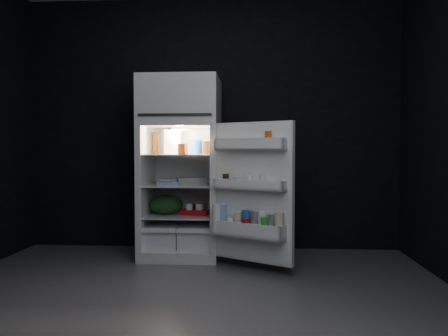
# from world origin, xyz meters

# --- Properties ---
(floor) EXTENTS (4.00, 3.40, 0.00)m
(floor) POSITION_xyz_m (0.00, 0.00, 0.00)
(floor) COLOR #525258
(floor) RESTS_ON ground
(wall_back) EXTENTS (4.00, 0.00, 2.70)m
(wall_back) POSITION_xyz_m (0.00, 1.70, 1.35)
(wall_back) COLOR black
(wall_back) RESTS_ON ground
(wall_front) EXTENTS (4.00, 0.00, 2.70)m
(wall_front) POSITION_xyz_m (0.00, -1.70, 1.35)
(wall_front) COLOR black
(wall_front) RESTS_ON ground
(refrigerator) EXTENTS (0.76, 0.71, 1.78)m
(refrigerator) POSITION_xyz_m (-0.27, 1.32, 0.96)
(refrigerator) COLOR silver
(refrigerator) RESTS_ON ground
(fridge_door) EXTENTS (0.72, 0.52, 1.22)m
(fridge_door) POSITION_xyz_m (0.44, 0.76, 0.68)
(fridge_door) COLOR silver
(fridge_door) RESTS_ON ground
(milk_jug) EXTENTS (0.20, 0.20, 0.24)m
(milk_jug) POSITION_xyz_m (-0.37, 1.30, 1.15)
(milk_jug) COLOR white
(milk_jug) RESTS_ON refrigerator
(mayo_jar) EXTENTS (0.14, 0.14, 0.14)m
(mayo_jar) POSITION_xyz_m (-0.13, 1.38, 1.10)
(mayo_jar) COLOR #1E54A6
(mayo_jar) RESTS_ON refrigerator
(jam_jar) EXTENTS (0.14, 0.14, 0.13)m
(jam_jar) POSITION_xyz_m (-0.00, 1.34, 1.09)
(jam_jar) COLOR black
(jam_jar) RESTS_ON refrigerator
(amber_bottle) EXTENTS (0.09, 0.09, 0.22)m
(amber_bottle) POSITION_xyz_m (-0.54, 1.38, 1.14)
(amber_bottle) COLOR #B35D1C
(amber_bottle) RESTS_ON refrigerator
(small_carton) EXTENTS (0.09, 0.08, 0.10)m
(small_carton) POSITION_xyz_m (-0.21, 1.05, 1.08)
(small_carton) COLOR #C24B16
(small_carton) RESTS_ON refrigerator
(egg_carton) EXTENTS (0.30, 0.20, 0.07)m
(egg_carton) POSITION_xyz_m (-0.15, 1.22, 0.76)
(egg_carton) COLOR gray
(egg_carton) RESTS_ON refrigerator
(pie) EXTENTS (0.34, 0.34, 0.04)m
(pie) POSITION_xyz_m (-0.39, 1.34, 0.75)
(pie) COLOR tan
(pie) RESTS_ON refrigerator
(flat_package) EXTENTS (0.20, 0.11, 0.04)m
(flat_package) POSITION_xyz_m (-0.35, 1.04, 0.75)
(flat_package) COLOR #87A0D1
(flat_package) RESTS_ON refrigerator
(wrapped_pkg) EXTENTS (0.12, 0.10, 0.05)m
(wrapped_pkg) POSITION_xyz_m (-0.05, 1.43, 0.75)
(wrapped_pkg) COLOR beige
(wrapped_pkg) RESTS_ON refrigerator
(produce_bag) EXTENTS (0.42, 0.39, 0.20)m
(produce_bag) POSITION_xyz_m (-0.41, 1.26, 0.52)
(produce_bag) COLOR #193815
(produce_bag) RESTS_ON refrigerator
(yogurt_tray) EXTENTS (0.30, 0.21, 0.05)m
(yogurt_tray) POSITION_xyz_m (-0.12, 1.24, 0.45)
(yogurt_tray) COLOR #B40F16
(yogurt_tray) RESTS_ON refrigerator
(small_can_red) EXTENTS (0.07, 0.07, 0.09)m
(small_can_red) POSITION_xyz_m (-0.16, 1.40, 0.47)
(small_can_red) COLOR #B40F16
(small_can_red) RESTS_ON refrigerator
(small_can_silver) EXTENTS (0.10, 0.10, 0.09)m
(small_can_silver) POSITION_xyz_m (-0.07, 1.43, 0.47)
(small_can_silver) COLOR silver
(small_can_silver) RESTS_ON refrigerator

